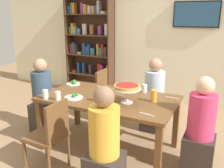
% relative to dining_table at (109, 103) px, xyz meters
% --- Properties ---
extents(ground_plane, '(12.00, 12.00, 0.00)m').
position_rel_dining_table_xyz_m(ground_plane, '(0.00, 0.00, -0.66)').
color(ground_plane, '#9E7A56').
extents(rear_partition, '(8.00, 0.12, 2.80)m').
position_rel_dining_table_xyz_m(rear_partition, '(0.00, 2.20, 0.74)').
color(rear_partition, beige).
rests_on(rear_partition, ground_plane).
extents(dining_table, '(1.73, 0.97, 0.74)m').
position_rel_dining_table_xyz_m(dining_table, '(0.00, 0.00, 0.00)').
color(dining_table, brown).
rests_on(dining_table, ground_plane).
extents(bookshelf, '(1.10, 0.30, 2.21)m').
position_rel_dining_table_xyz_m(bookshelf, '(-1.49, 2.01, 0.50)').
color(bookshelf, '#422819').
rests_on(bookshelf, ground_plane).
extents(television, '(0.81, 0.05, 0.46)m').
position_rel_dining_table_xyz_m(television, '(0.70, 2.11, 1.12)').
color(television, black).
extents(diner_head_west, '(0.34, 0.34, 1.15)m').
position_rel_dining_table_xyz_m(diner_head_west, '(-1.15, 0.03, -0.17)').
color(diner_head_west, '#382D28').
rests_on(diner_head_west, ground_plane).
extents(diner_far_right, '(0.34, 0.34, 1.15)m').
position_rel_dining_table_xyz_m(diner_far_right, '(0.37, 0.82, -0.17)').
color(diner_far_right, '#382D28').
rests_on(diner_far_right, ground_plane).
extents(diner_head_east, '(0.34, 0.34, 1.15)m').
position_rel_dining_table_xyz_m(diner_head_east, '(1.16, -0.01, -0.17)').
color(diner_head_east, '#382D28').
rests_on(diner_head_east, ground_plane).
extents(diner_near_right, '(0.34, 0.34, 1.15)m').
position_rel_dining_table_xyz_m(diner_near_right, '(0.37, -0.81, -0.17)').
color(diner_near_right, '#382D28').
rests_on(diner_near_right, ground_plane).
extents(chair_far_left, '(0.40, 0.40, 0.87)m').
position_rel_dining_table_xyz_m(chair_far_left, '(-0.45, 0.82, -0.17)').
color(chair_far_left, brown).
rests_on(chair_far_left, ground_plane).
extents(chair_near_left, '(0.40, 0.40, 0.87)m').
position_rel_dining_table_xyz_m(chair_near_left, '(-0.35, -0.75, -0.17)').
color(chair_near_left, brown).
rests_on(chair_near_left, ground_plane).
extents(deep_dish_pizza_stand, '(0.34, 0.34, 0.23)m').
position_rel_dining_table_xyz_m(deep_dish_pizza_stand, '(0.29, -0.09, 0.27)').
color(deep_dish_pizza_stand, silver).
rests_on(deep_dish_pizza_stand, dining_table).
extents(salad_plate_near_diner, '(0.21, 0.21, 0.07)m').
position_rel_dining_table_xyz_m(salad_plate_near_diner, '(-0.75, 0.28, 0.10)').
color(salad_plate_near_diner, white).
rests_on(salad_plate_near_diner, dining_table).
extents(salad_plate_far_diner, '(0.24, 0.24, 0.07)m').
position_rel_dining_table_xyz_m(salad_plate_far_diner, '(-0.38, -0.23, 0.10)').
color(salad_plate_far_diner, white).
rests_on(salad_plate_far_diner, dining_table).
extents(beer_glass_amber_tall, '(0.07, 0.07, 0.17)m').
position_rel_dining_table_xyz_m(beer_glass_amber_tall, '(0.03, -0.21, 0.17)').
color(beer_glass_amber_tall, gold).
rests_on(beer_glass_amber_tall, dining_table).
extents(beer_glass_amber_short, '(0.07, 0.07, 0.15)m').
position_rel_dining_table_xyz_m(beer_glass_amber_short, '(0.58, 0.09, 0.16)').
color(beer_glass_amber_short, gold).
rests_on(beer_glass_amber_short, dining_table).
extents(water_glass_clear_near, '(0.07, 0.07, 0.11)m').
position_rel_dining_table_xyz_m(water_glass_clear_near, '(0.35, 0.40, 0.14)').
color(water_glass_clear_near, white).
rests_on(water_glass_clear_near, dining_table).
extents(water_glass_clear_far, '(0.07, 0.07, 0.11)m').
position_rel_dining_table_xyz_m(water_glass_clear_far, '(-0.51, -0.40, 0.14)').
color(water_glass_clear_far, white).
rests_on(water_glass_clear_far, dining_table).
extents(water_glass_clear_spare, '(0.07, 0.07, 0.12)m').
position_rel_dining_table_xyz_m(water_glass_clear_spare, '(-0.69, -0.41, 0.14)').
color(water_glass_clear_spare, white).
rests_on(water_glass_clear_spare, dining_table).
extents(cutlery_fork_near, '(0.18, 0.07, 0.00)m').
position_rel_dining_table_xyz_m(cutlery_fork_near, '(-0.03, 0.32, 0.08)').
color(cutlery_fork_near, silver).
rests_on(cutlery_fork_near, dining_table).
extents(cutlery_knife_near, '(0.18, 0.06, 0.00)m').
position_rel_dining_table_xyz_m(cutlery_knife_near, '(0.06, -0.36, 0.08)').
color(cutlery_knife_near, silver).
rests_on(cutlery_knife_near, dining_table).
extents(cutlery_fork_far, '(0.18, 0.05, 0.00)m').
position_rel_dining_table_xyz_m(cutlery_fork_far, '(0.63, -0.33, 0.08)').
color(cutlery_fork_far, silver).
rests_on(cutlery_fork_far, dining_table).
extents(cutlery_knife_far, '(0.18, 0.04, 0.00)m').
position_rel_dining_table_xyz_m(cutlery_knife_far, '(0.75, 0.33, 0.08)').
color(cutlery_knife_far, silver).
rests_on(cutlery_knife_far, dining_table).
extents(cutlery_spare_fork, '(0.18, 0.04, 0.00)m').
position_rel_dining_table_xyz_m(cutlery_spare_fork, '(-0.28, 0.36, 0.08)').
color(cutlery_spare_fork, silver).
rests_on(cutlery_spare_fork, dining_table).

